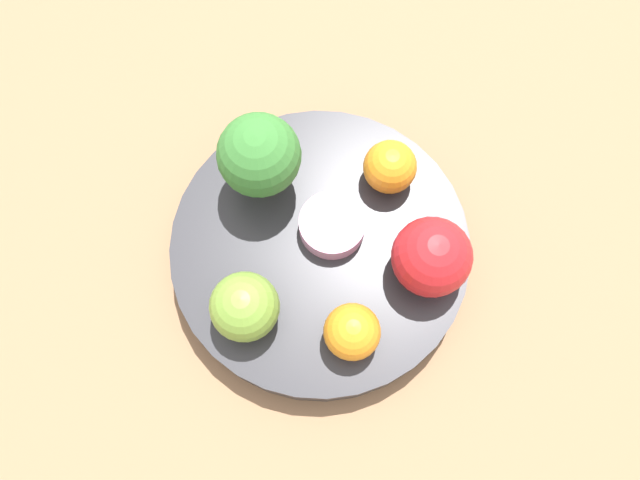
{
  "coord_description": "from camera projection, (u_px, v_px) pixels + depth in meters",
  "views": [
    {
      "loc": [
        0.02,
        -0.14,
        0.5
      ],
      "look_at": [
        0.0,
        0.0,
        0.06
      ],
      "focal_mm": 35.0,
      "sensor_mm": 36.0,
      "label": 1
    }
  ],
  "objects": [
    {
      "name": "ground_plane",
      "position": [
        320.0,
        262.0,
        0.52
      ],
      "size": [
        6.0,
        6.0,
        0.0
      ],
      "primitive_type": "plane",
      "color": "gray"
    },
    {
      "name": "small_cup",
      "position": [
        332.0,
        225.0,
        0.46
      ],
      "size": [
        0.05,
        0.05,
        0.02
      ],
      "color": "#EA9EC6",
      "rests_on": "bowl"
    },
    {
      "name": "orange_front",
      "position": [
        390.0,
        167.0,
        0.47
      ],
      "size": [
        0.04,
        0.04,
        0.04
      ],
      "color": "orange",
      "rests_on": "bowl"
    },
    {
      "name": "table_surface",
      "position": [
        320.0,
        259.0,
        0.51
      ],
      "size": [
        1.2,
        1.2,
        0.02
      ],
      "color": "#936D4C",
      "rests_on": "ground_plane"
    },
    {
      "name": "bowl",
      "position": [
        320.0,
        250.0,
        0.48
      ],
      "size": [
        0.23,
        0.23,
        0.03
      ],
      "color": "#2D2D33",
      "rests_on": "table_surface"
    },
    {
      "name": "orange_back",
      "position": [
        352.0,
        332.0,
        0.43
      ],
      "size": [
        0.04,
        0.04,
        0.04
      ],
      "color": "orange",
      "rests_on": "bowl"
    },
    {
      "name": "apple_green",
      "position": [
        432.0,
        257.0,
        0.44
      ],
      "size": [
        0.06,
        0.06,
        0.06
      ],
      "color": "red",
      "rests_on": "bowl"
    },
    {
      "name": "apple_red",
      "position": [
        245.0,
        307.0,
        0.43
      ],
      "size": [
        0.05,
        0.05,
        0.05
      ],
      "color": "olive",
      "rests_on": "bowl"
    },
    {
      "name": "broccoli",
      "position": [
        259.0,
        156.0,
        0.44
      ],
      "size": [
        0.06,
        0.06,
        0.08
      ],
      "color": "#8CB76B",
      "rests_on": "bowl"
    }
  ]
}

